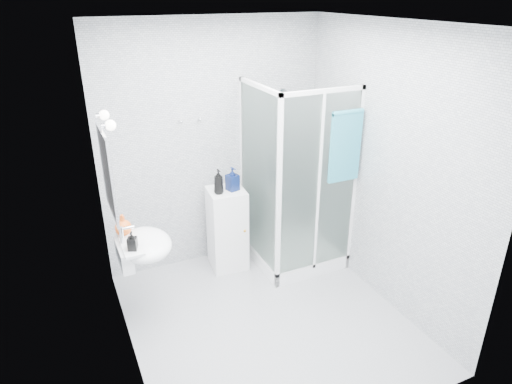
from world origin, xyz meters
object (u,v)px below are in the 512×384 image
storage_cabinet (227,229)px  shampoo_bottle_a (218,182)px  shampoo_bottle_b (232,179)px  soap_dispenser_orange (123,225)px  soap_dispenser_black (132,241)px  wall_basin (142,246)px  shower_enclosure (292,227)px  hand_towel (345,145)px

storage_cabinet → shampoo_bottle_a: size_ratio=3.51×
shampoo_bottle_b → soap_dispenser_orange: shampoo_bottle_b is taller
shampoo_bottle_a → soap_dispenser_orange: 1.09m
shampoo_bottle_b → soap_dispenser_black: size_ratio=1.53×
wall_basin → storage_cabinet: wall_basin is taller
shampoo_bottle_a → shampoo_bottle_b: bearing=8.0°
shampoo_bottle_b → shampoo_bottle_a: bearing=-172.0°
shower_enclosure → shampoo_bottle_a: size_ratio=7.74×
shampoo_bottle_a → wall_basin: bearing=-150.1°
wall_basin → storage_cabinet: (1.00, 0.56, -0.34)m
shower_enclosure → storage_cabinet: shower_enclosure is taller
shower_enclosure → wall_basin: size_ratio=3.57×
storage_cabinet → shampoo_bottle_a: shampoo_bottle_a is taller
wall_basin → soap_dispenser_orange: size_ratio=2.99×
shower_enclosure → soap_dispenser_black: size_ratio=12.37×
shower_enclosure → storage_cabinet: 0.70m
hand_towel → soap_dispenser_black: bearing=-178.3°
shampoo_bottle_b → soap_dispenser_black: (-1.16, -0.69, -0.09)m
wall_basin → hand_towel: hand_towel is taller
shower_enclosure → shampoo_bottle_a: bearing=164.7°
wall_basin → shampoo_bottle_b: size_ratio=2.26×
storage_cabinet → soap_dispenser_black: (-1.10, -0.71, 0.49)m
shower_enclosure → hand_towel: size_ratio=2.84×
shower_enclosure → storage_cabinet: size_ratio=2.20×
shampoo_bottle_a → soap_dispenser_black: 1.20m
wall_basin → shampoo_bottle_a: size_ratio=2.17×
hand_towel → shampoo_bottle_a: bearing=150.6°
storage_cabinet → soap_dispenser_orange: soap_dispenser_orange is taller
soap_dispenser_black → shampoo_bottle_b: bearing=30.7°
shampoo_bottle_a → soap_dispenser_orange: (-1.02, -0.37, -0.08)m
soap_dispenser_black → soap_dispenser_orange: bearing=94.2°
storage_cabinet → wall_basin: bearing=-145.5°
hand_towel → shower_enclosure: bearing=129.1°
storage_cabinet → shampoo_bottle_a: 0.59m
storage_cabinet → hand_towel: hand_towel is taller
shampoo_bottle_a → shampoo_bottle_b: shampoo_bottle_a is taller
wall_basin → soap_dispenser_orange: soap_dispenser_orange is taller
storage_cabinet → hand_towel: bearing=-28.3°
wall_basin → soap_dispenser_black: (-0.09, -0.14, 0.15)m
shower_enclosure → soap_dispenser_black: bearing=-165.2°
hand_towel → soap_dispenser_black: 2.14m
storage_cabinet → hand_towel: 1.55m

